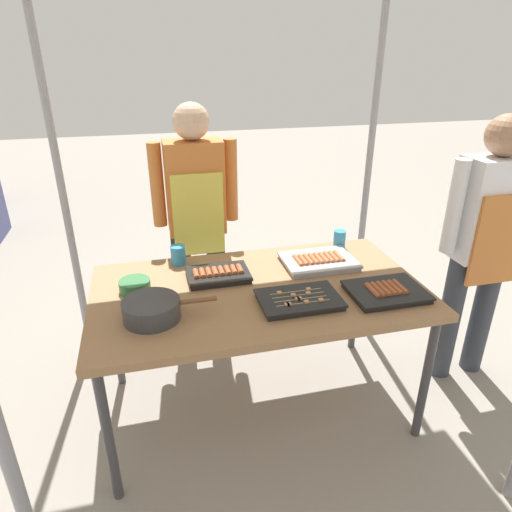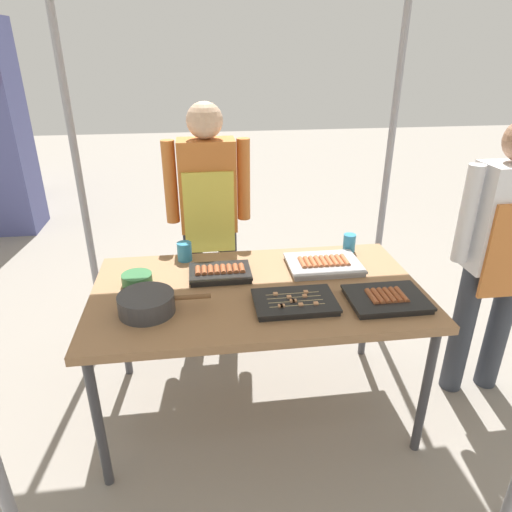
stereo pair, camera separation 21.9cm
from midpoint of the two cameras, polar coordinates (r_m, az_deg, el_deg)
The scene contains 12 objects.
ground_plane at distance 2.66m, azimuth -2.21°, elevation -18.37°, with size 18.00×18.00×0.00m, color gray.
stall_table at distance 2.24m, azimuth -2.50°, elevation -5.29°, with size 1.60×0.90×0.75m.
tray_grilled_sausages at distance 2.32m, azimuth -7.47°, elevation -2.37°, with size 0.31×0.23×0.05m.
tray_meat_skewers at distance 2.09m, azimuth 2.45°, elevation -5.61°, with size 0.37×0.25×0.04m.
tray_pork_links at distance 2.46m, azimuth 5.35°, elevation -0.69°, with size 0.38×0.29×0.05m.
tray_spring_rolls at distance 2.21m, azimuth 13.33°, elevation -4.44°, with size 0.35×0.27×0.05m.
cooking_wok at distance 2.03m, azimuth -16.00°, elevation -6.49°, with size 0.41×0.25×0.09m.
condiment_bowl at distance 2.29m, azimuth -17.67°, elevation -3.62°, with size 0.15×0.15×0.06m, color #33723F.
drink_cup_near_edge at distance 2.67m, azimuth 8.15°, elevation 2.06°, with size 0.07×0.07×0.10m, color #338CBF.
drink_cup_by_wok at distance 2.50m, azimuth -12.24°, elevation 0.07°, with size 0.08×0.08×0.10m, color #338CBF.
vendor_woman at distance 2.82m, azimuth -9.74°, elevation 5.58°, with size 0.52×0.23×1.55m.
customer_nearby at distance 2.68m, azimuth 24.78°, elevation 2.35°, with size 0.52×0.22×1.53m.
Camera 1 is at (-0.48, -1.89, 1.82)m, focal length 31.85 mm.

